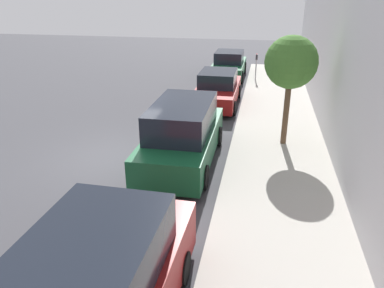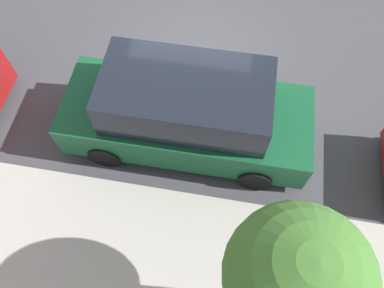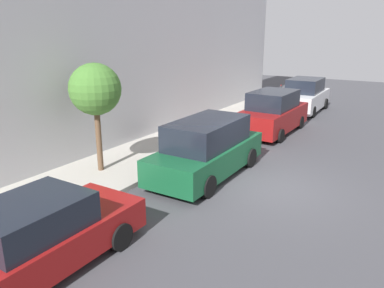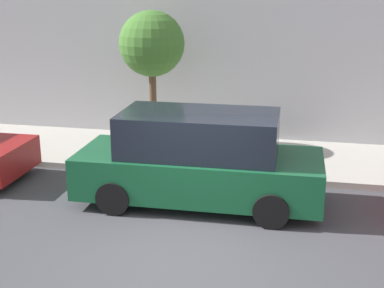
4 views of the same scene
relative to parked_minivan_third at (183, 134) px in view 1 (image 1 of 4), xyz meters
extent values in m
plane|color=#424247|center=(-2.15, -0.13, -0.92)|extent=(60.00, 60.00, 0.00)
cube|color=#B2ADA3|center=(2.93, -0.13, -0.85)|extent=(3.15, 32.00, 0.15)
cube|color=black|center=(0.16, -6.52, 0.66)|extent=(1.77, 2.63, 0.80)
cylinder|color=black|center=(-0.77, -5.04, -0.61)|extent=(0.22, 0.62, 0.62)
cylinder|color=black|center=(1.09, -5.04, -0.61)|extent=(0.22, 0.62, 0.62)
cube|color=#14512D|center=(0.00, 0.00, -0.28)|extent=(1.93, 4.91, 0.84)
cube|color=black|center=(0.00, 0.00, 0.56)|extent=(1.69, 3.11, 0.84)
cylinder|color=black|center=(-0.90, 1.52, -0.58)|extent=(0.22, 0.67, 0.67)
cylinder|color=black|center=(0.90, 1.52, -0.58)|extent=(0.22, 0.67, 0.67)
cylinder|color=black|center=(-0.90, -1.52, -0.58)|extent=(0.22, 0.67, 0.67)
cylinder|color=black|center=(0.90, -1.52, -0.58)|extent=(0.22, 0.67, 0.67)
cube|color=maroon|center=(0.25, 6.31, -0.36)|extent=(1.81, 4.50, 0.68)
cube|color=black|center=(0.25, 6.41, 0.30)|extent=(1.59, 2.10, 0.64)
cylinder|color=black|center=(-0.60, 7.70, -0.61)|extent=(0.22, 0.62, 0.62)
cylinder|color=black|center=(1.10, 7.70, -0.61)|extent=(0.22, 0.62, 0.62)
cylinder|color=black|center=(-0.60, 4.91, -0.61)|extent=(0.22, 0.62, 0.62)
cylinder|color=black|center=(1.10, 4.91, -0.61)|extent=(0.22, 0.62, 0.62)
cube|color=#14512D|center=(0.17, 12.06, -0.36)|extent=(1.81, 4.50, 0.68)
cube|color=black|center=(0.17, 12.16, 0.30)|extent=(1.59, 2.10, 0.64)
cylinder|color=black|center=(-0.68, 13.46, -0.57)|extent=(0.22, 0.70, 0.70)
cylinder|color=black|center=(1.02, 13.46, -0.57)|extent=(0.22, 0.70, 0.70)
cylinder|color=black|center=(-0.68, 10.67, -0.57)|extent=(0.22, 0.70, 0.70)
cylinder|color=black|center=(1.02, 10.67, -0.57)|extent=(0.22, 0.70, 0.70)
cylinder|color=#ADADB2|center=(1.80, 11.12, -0.20)|extent=(0.07, 0.07, 1.14)
cube|color=#2D2D33|center=(1.80, 11.12, 0.51)|extent=(0.11, 0.15, 0.28)
cube|color=red|center=(1.80, 11.12, 0.67)|extent=(0.04, 0.09, 0.05)
cylinder|color=brown|center=(3.09, 1.81, 0.36)|extent=(0.19, 0.19, 2.27)
sphere|color=#42752D|center=(3.09, 1.81, 1.96)|extent=(1.66, 1.66, 1.66)
camera|label=1|loc=(2.30, -10.31, 4.12)|focal=35.00mm
camera|label=2|loc=(3.90, 0.78, 6.21)|focal=35.00mm
camera|label=3|loc=(-5.79, 10.25, 3.68)|focal=35.00mm
camera|label=4|loc=(-10.03, -1.89, 3.42)|focal=50.00mm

